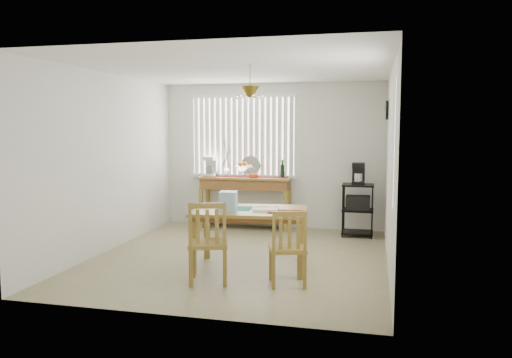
% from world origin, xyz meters
% --- Properties ---
extents(ground, '(4.00, 4.50, 0.01)m').
position_xyz_m(ground, '(0.00, 0.00, -0.01)').
color(ground, gray).
extents(room_shell, '(4.20, 4.70, 2.70)m').
position_xyz_m(room_shell, '(0.00, 0.02, 1.69)').
color(room_shell, silver).
rests_on(room_shell, ground).
extents(sideboard, '(1.65, 0.46, 0.93)m').
position_xyz_m(sideboard, '(-0.44, 2.00, 0.70)').
color(sideboard, olive).
rests_on(sideboard, ground).
extents(sideboard_items, '(1.57, 0.39, 0.71)m').
position_xyz_m(sideboard_items, '(-0.73, 2.02, 1.07)').
color(sideboard_items, maroon).
rests_on(sideboard_items, sideboard).
extents(wire_cart, '(0.51, 0.41, 0.87)m').
position_xyz_m(wire_cart, '(1.55, 1.80, 0.53)').
color(wire_cart, black).
rests_on(wire_cart, ground).
extents(cart_items, '(0.21, 0.25, 0.36)m').
position_xyz_m(cart_items, '(1.55, 1.80, 1.04)').
color(cart_items, black).
rests_on(cart_items, wire_cart).
extents(dining_table, '(1.53, 1.08, 0.77)m').
position_xyz_m(dining_table, '(0.27, -0.49, 0.68)').
color(dining_table, olive).
rests_on(dining_table, ground).
extents(table_items, '(1.15, 0.50, 0.25)m').
position_xyz_m(table_items, '(0.15, -0.62, 0.86)').
color(table_items, '#167C70').
rests_on(table_items, dining_table).
extents(chair_left, '(0.56, 0.56, 0.97)m').
position_xyz_m(chair_left, '(-0.05, -1.21, 0.48)').
color(chair_left, olive).
rests_on(chair_left, ground).
extents(chair_right, '(0.51, 0.51, 0.89)m').
position_xyz_m(chair_right, '(0.86, -1.08, 0.44)').
color(chair_right, olive).
rests_on(chair_right, ground).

